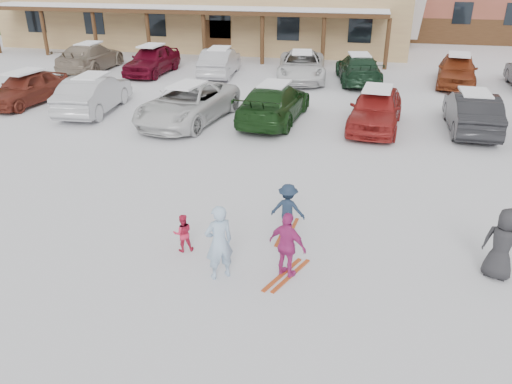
% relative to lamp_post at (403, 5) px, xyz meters
% --- Properties ---
extents(ground, '(160.00, 160.00, 0.00)m').
position_rel_lamp_post_xyz_m(ground, '(-4.42, -24.20, -3.24)').
color(ground, silver).
rests_on(ground, ground).
extents(lamp_post, '(0.50, 0.25, 5.69)m').
position_rel_lamp_post_xyz_m(lamp_post, '(0.00, 0.00, 0.00)').
color(lamp_post, black).
rests_on(lamp_post, ground).
extents(adult_skier, '(0.70, 0.66, 1.60)m').
position_rel_lamp_post_xyz_m(adult_skier, '(-4.43, -25.21, -2.44)').
color(adult_skier, '#A0BFDE').
rests_on(adult_skier, ground).
extents(toddler_red, '(0.53, 0.48, 0.88)m').
position_rel_lamp_post_xyz_m(toddler_red, '(-5.48, -24.41, -2.80)').
color(toddler_red, '#CF2246').
rests_on(toddler_red, ground).
extents(child_navy, '(0.83, 0.52, 1.24)m').
position_rel_lamp_post_xyz_m(child_navy, '(-3.38, -23.15, -2.62)').
color(child_navy, '#1A293F').
rests_on(child_navy, ground).
extents(skis_child_navy, '(0.31, 1.41, 0.03)m').
position_rel_lamp_post_xyz_m(skis_child_navy, '(-3.38, -23.15, -3.22)').
color(skis_child_navy, '#AD4018').
rests_on(skis_child_navy, ground).
extents(child_magenta, '(0.90, 0.65, 1.42)m').
position_rel_lamp_post_xyz_m(child_magenta, '(-3.11, -24.89, -2.53)').
color(child_magenta, '#B52C7B').
rests_on(child_magenta, ground).
extents(skis_child_magenta, '(0.73, 1.37, 0.03)m').
position_rel_lamp_post_xyz_m(skis_child_magenta, '(-3.11, -24.89, -3.22)').
color(skis_child_magenta, '#AD4018').
rests_on(skis_child_magenta, ground).
extents(bystander_dark, '(0.87, 0.74, 1.52)m').
position_rel_lamp_post_xyz_m(bystander_dark, '(1.03, -24.02, -2.48)').
color(bystander_dark, '#272729').
rests_on(bystander_dark, ground).
extents(parked_car_0, '(2.21, 4.34, 1.41)m').
position_rel_lamp_post_xyz_m(parked_car_0, '(-16.25, -14.35, -2.53)').
color(parked_car_0, maroon).
rests_on(parked_car_0, ground).
extents(parked_car_1, '(1.98, 4.69, 1.51)m').
position_rel_lamp_post_xyz_m(parked_car_1, '(-12.78, -14.84, -2.49)').
color(parked_car_1, '#AFAFB3').
rests_on(parked_car_1, ground).
extents(parked_car_2, '(3.27, 5.59, 1.46)m').
position_rel_lamp_post_xyz_m(parked_car_2, '(-8.51, -15.34, -2.51)').
color(parked_car_2, silver).
rests_on(parked_car_2, ground).
extents(parked_car_3, '(2.49, 5.22, 1.47)m').
position_rel_lamp_post_xyz_m(parked_car_3, '(-5.27, -14.55, -2.51)').
color(parked_car_3, '#173715').
rests_on(parked_car_3, ground).
extents(parked_car_4, '(2.22, 4.61, 1.52)m').
position_rel_lamp_post_xyz_m(parked_car_4, '(-1.39, -14.64, -2.48)').
color(parked_car_4, maroon).
rests_on(parked_car_4, ground).
extents(parked_car_5, '(1.59, 4.41, 1.45)m').
position_rel_lamp_post_xyz_m(parked_car_5, '(2.05, -14.23, -2.51)').
color(parked_car_5, black).
rests_on(parked_car_5, ground).
extents(parked_car_7, '(2.34, 5.30, 1.51)m').
position_rel_lamp_post_xyz_m(parked_car_7, '(-17.10, -7.30, -2.48)').
color(parked_car_7, gray).
rests_on(parked_car_7, ground).
extents(parked_car_8, '(2.01, 4.58, 1.53)m').
position_rel_lamp_post_xyz_m(parked_car_8, '(-13.35, -7.38, -2.47)').
color(parked_car_8, '#5B081A').
rests_on(parked_car_8, ground).
extents(parked_car_9, '(1.87, 4.54, 1.46)m').
position_rel_lamp_post_xyz_m(parked_car_9, '(-9.60, -7.07, -2.51)').
color(parked_car_9, '#ADACB1').
rests_on(parked_car_9, ground).
extents(parked_car_10, '(2.99, 5.44, 1.44)m').
position_rel_lamp_post_xyz_m(parked_car_10, '(-5.16, -7.15, -2.52)').
color(parked_car_10, white).
rests_on(parked_car_10, ground).
extents(parked_car_11, '(2.73, 5.13, 1.41)m').
position_rel_lamp_post_xyz_m(parked_car_11, '(-2.24, -7.12, -2.53)').
color(parked_car_11, '#16321F').
rests_on(parked_car_11, ground).
extents(parked_car_12, '(2.41, 4.71, 1.54)m').
position_rel_lamp_post_xyz_m(parked_car_12, '(2.57, -6.72, -2.47)').
color(parked_car_12, brown).
rests_on(parked_car_12, ground).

